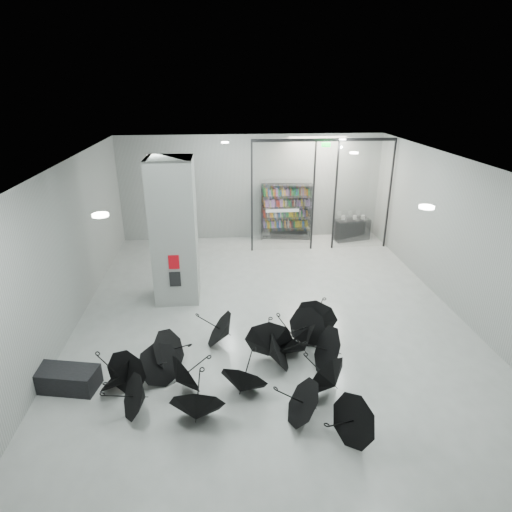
{
  "coord_description": "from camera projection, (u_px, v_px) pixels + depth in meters",
  "views": [
    {
      "loc": [
        -1.24,
        -9.3,
        5.8
      ],
      "look_at": [
        -0.3,
        1.5,
        1.4
      ],
      "focal_mm": 30.27,
      "sensor_mm": 36.0,
      "label": 1
    }
  ],
  "objects": [
    {
      "name": "shop_counter",
      "position": [
        351.0,
        229.0,
        16.89
      ],
      "size": [
        1.47,
        0.86,
        0.83
      ],
      "primitive_type": "cube",
      "rotation": [
        0.0,
        0.0,
        0.24
      ],
      "color": "black",
      "rests_on": "ground"
    },
    {
      "name": "umbrella_cluster",
      "position": [
        251.0,
        367.0,
        8.95
      ],
      "size": [
        5.57,
        4.48,
        1.32
      ],
      "color": "black",
      "rests_on": "ground"
    },
    {
      "name": "exit_sign",
      "position": [
        326.0,
        145.0,
        14.51
      ],
      "size": [
        0.3,
        0.06,
        0.15
      ],
      "primitive_type": "cube",
      "color": "#0CE533",
      "rests_on": "room"
    },
    {
      "name": "room",
      "position": [
        275.0,
        222.0,
        9.8
      ],
      "size": [
        14.0,
        14.02,
        4.01
      ],
      "color": "gray",
      "rests_on": "ground"
    },
    {
      "name": "bookshelf",
      "position": [
        286.0,
        212.0,
        16.8
      ],
      "size": [
        2.01,
        0.69,
        2.17
      ],
      "primitive_type": null,
      "rotation": [
        0.0,
        0.0,
        -0.15
      ],
      "color": "black",
      "rests_on": "ground"
    },
    {
      "name": "info_panel",
      "position": [
        175.0,
        279.0,
        11.62
      ],
      "size": [
        0.3,
        0.03,
        0.42
      ],
      "primitive_type": "cube",
      "color": "black",
      "rests_on": "column"
    },
    {
      "name": "bench",
      "position": [
        64.0,
        379.0,
        8.72
      ],
      "size": [
        1.46,
        0.86,
        0.44
      ],
      "primitive_type": "cube",
      "rotation": [
        0.0,
        0.0,
        -0.21
      ],
      "color": "black",
      "rests_on": "ground"
    },
    {
      "name": "glass_partition",
      "position": [
        322.0,
        191.0,
        15.32
      ],
      "size": [
        5.06,
        0.08,
        4.0
      ],
      "color": "silver",
      "rests_on": "ground"
    },
    {
      "name": "column",
      "position": [
        174.0,
        231.0,
        11.76
      ],
      "size": [
        1.2,
        1.2,
        4.0
      ],
      "primitive_type": "cube",
      "color": "slate",
      "rests_on": "ground"
    },
    {
      "name": "fire_cabinet",
      "position": [
        174.0,
        262.0,
        11.43
      ],
      "size": [
        0.28,
        0.04,
        0.38
      ],
      "primitive_type": "cube",
      "color": "#A50A07",
      "rests_on": "column"
    }
  ]
}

